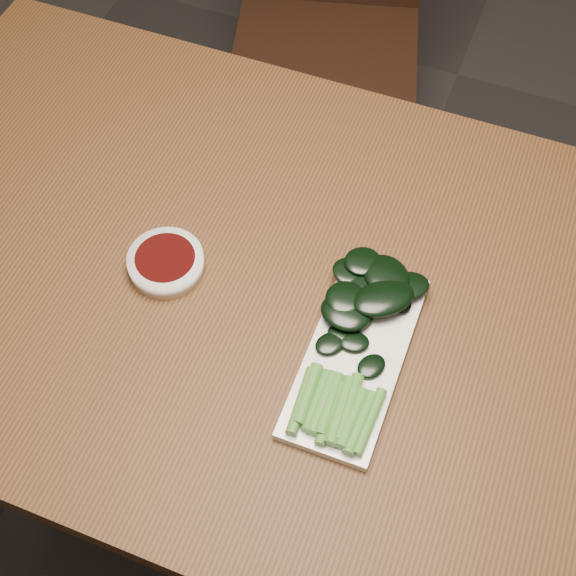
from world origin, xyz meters
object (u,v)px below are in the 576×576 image
at_px(sauce_bowl, 166,263).
at_px(serving_plate, 355,356).
at_px(chair_far, 328,18).
at_px(table, 305,318).
at_px(gai_lan, 359,331).

height_order(sauce_bowl, serving_plate, sauce_bowl).
bearing_deg(chair_far, sauce_bowl, -100.79).
relative_size(table, gai_lan, 4.70).
relative_size(sauce_bowl, serving_plate, 0.37).
bearing_deg(chair_far, serving_plate, -84.17).
xyz_separation_m(table, sauce_bowl, (-0.19, -0.03, 0.09)).
distance_m(sauce_bowl, serving_plate, 0.29).
xyz_separation_m(table, serving_plate, (0.10, -0.07, 0.08)).
bearing_deg(table, sauce_bowl, -170.04).
xyz_separation_m(chair_far, sauce_bowl, (0.07, -0.89, 0.28)).
height_order(sauce_bowl, gai_lan, gai_lan).
relative_size(serving_plate, gai_lan, 0.95).
bearing_deg(sauce_bowl, chair_far, 94.50).
distance_m(table, serving_plate, 0.14).
distance_m(chair_far, sauce_bowl, 0.94).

